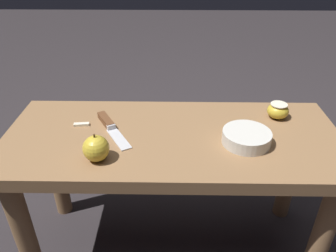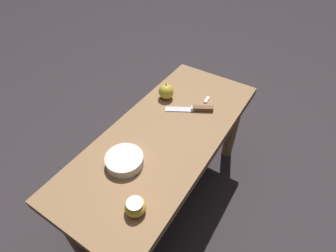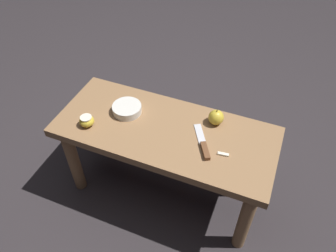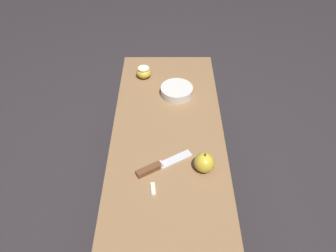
% 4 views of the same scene
% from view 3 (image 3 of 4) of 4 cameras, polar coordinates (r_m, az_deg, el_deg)
% --- Properties ---
extents(ground_plane, '(8.00, 8.00, 0.00)m').
position_cam_3_polar(ground_plane, '(1.87, -0.45, -10.84)').
color(ground_plane, '#2D282B').
extents(wooden_bench, '(1.02, 0.43, 0.48)m').
position_cam_3_polar(wooden_bench, '(1.56, -0.53, -2.68)').
color(wooden_bench, olive).
rests_on(wooden_bench, ground_plane).
extents(knife, '(0.13, 0.20, 0.02)m').
position_cam_3_polar(knife, '(1.43, 6.24, -3.48)').
color(knife, silver).
rests_on(knife, wooden_bench).
extents(apple_whole, '(0.07, 0.07, 0.08)m').
position_cam_3_polar(apple_whole, '(1.52, 8.37, 1.50)').
color(apple_whole, gold).
rests_on(apple_whole, wooden_bench).
extents(apple_cut, '(0.07, 0.07, 0.05)m').
position_cam_3_polar(apple_cut, '(1.55, -13.98, 0.87)').
color(apple_cut, gold).
rests_on(apple_cut, wooden_bench).
extents(apple_slice_near_knife, '(0.05, 0.02, 0.01)m').
position_cam_3_polar(apple_slice_near_knife, '(1.41, 9.59, -4.86)').
color(apple_slice_near_knife, silver).
rests_on(apple_slice_near_knife, wooden_bench).
extents(bowl, '(0.14, 0.14, 0.04)m').
position_cam_3_polar(bowl, '(1.58, -7.16, 2.99)').
color(bowl, silver).
rests_on(bowl, wooden_bench).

